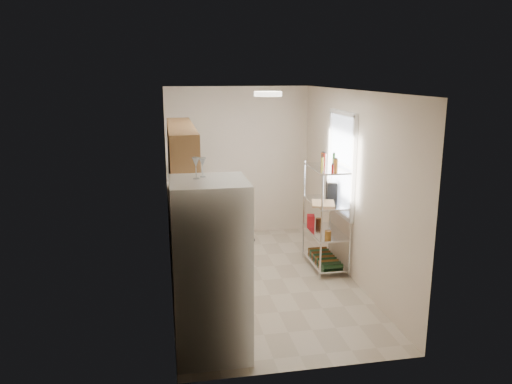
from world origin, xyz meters
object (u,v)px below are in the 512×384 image
refrigerator (211,269)px  cutting_board (323,204)px  espresso_machine (332,190)px  frying_pan_large (186,203)px  rice_cooker (191,208)px

refrigerator → cutting_board: 2.54m
refrigerator → espresso_machine: size_ratio=6.97×
frying_pan_large → cutting_board: cutting_board is taller
frying_pan_large → espresso_machine: 2.17m
frying_pan_large → espresso_machine: size_ratio=0.91×
refrigerator → frying_pan_large: 2.60m
cutting_board → espresso_machine: espresso_machine is taller
frying_pan_large → refrigerator: bearing=-112.0°
frying_pan_large → cutting_board: bearing=-46.7°
frying_pan_large → cutting_board: 2.03m
rice_cooker → cutting_board: rice_cooker is taller
refrigerator → frying_pan_large: refrigerator is taller
rice_cooker → cutting_board: bearing=-5.4°
rice_cooker → frying_pan_large: (-0.04, 0.59, -0.09)m
rice_cooker → frying_pan_large: size_ratio=1.11×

